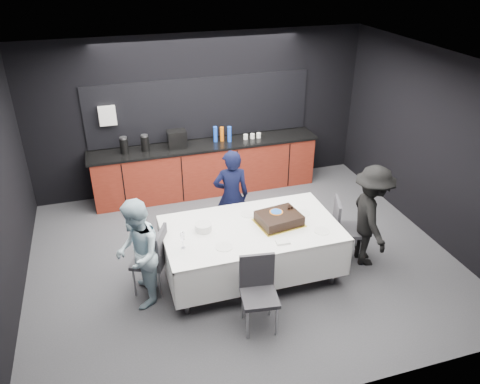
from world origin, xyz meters
name	(u,v)px	position (x,y,z in m)	size (l,w,h in m)	color
ground	(242,258)	(0.00, 0.00, 0.00)	(6.00, 6.00, 0.00)	#424247
room_shell	(242,140)	(0.00, 0.00, 1.86)	(6.04, 5.04, 2.82)	white
kitchenette	(205,164)	(-0.02, 2.22, 0.54)	(4.10, 0.64, 2.05)	maroon
party_table	(251,236)	(0.00, -0.40, 0.64)	(2.32, 1.32, 0.78)	#99999E
cake_assembly	(279,219)	(0.39, -0.42, 0.85)	(0.65, 0.56, 0.18)	yellow
plate_stack	(203,227)	(-0.62, -0.29, 0.83)	(0.22, 0.22, 0.10)	white
loose_plate_near	(224,247)	(-0.46, -0.74, 0.78)	(0.22, 0.22, 0.01)	white
loose_plate_right_a	(303,213)	(0.81, -0.27, 0.78)	(0.19, 0.19, 0.01)	white
loose_plate_right_b	(322,231)	(0.85, -0.76, 0.78)	(0.21, 0.21, 0.01)	white
loose_plate_far	(248,214)	(0.07, -0.07, 0.78)	(0.22, 0.22, 0.01)	white
fork_pile	(283,242)	(0.27, -0.87, 0.79)	(0.17, 0.11, 0.03)	white
champagne_flute	(182,237)	(-0.95, -0.61, 0.94)	(0.06, 0.06, 0.22)	white
chair_left	(155,256)	(-1.28, -0.33, 0.53)	(0.56, 0.56, 0.92)	#302F34
chair_right	(344,225)	(1.41, -0.37, 0.53)	(0.54, 0.54, 0.92)	#302F34
chair_near	(258,287)	(-0.20, -1.30, 0.53)	(0.47, 0.47, 0.92)	#302F34
person_center	(231,196)	(0.00, 0.56, 0.74)	(0.54, 0.36, 1.48)	black
person_left	(138,254)	(-1.50, -0.50, 0.73)	(0.71, 0.55, 1.46)	silver
person_right	(371,216)	(1.69, -0.58, 0.75)	(0.97, 0.56, 1.50)	black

